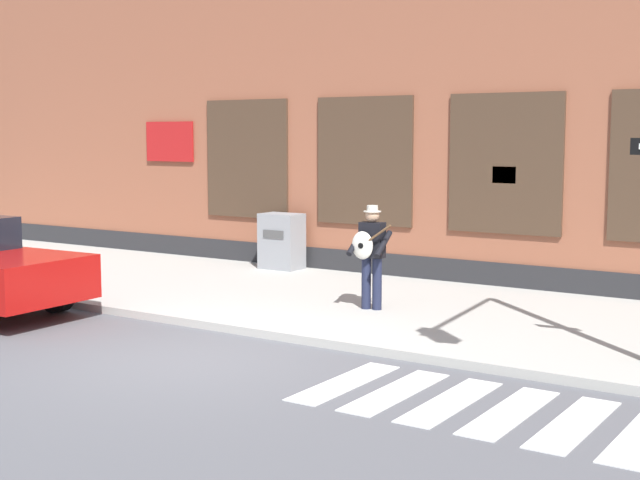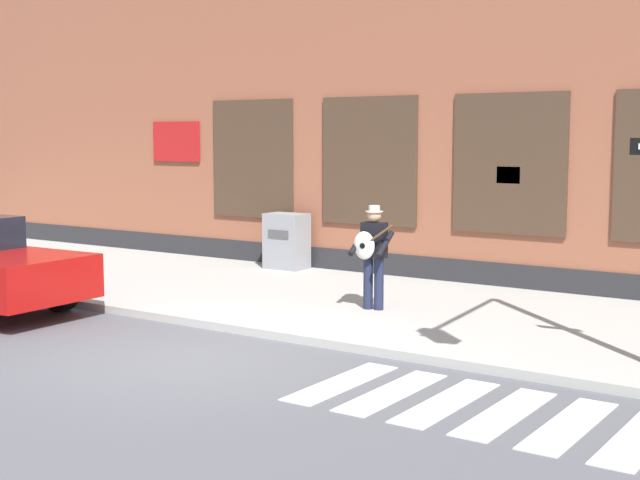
% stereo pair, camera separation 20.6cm
% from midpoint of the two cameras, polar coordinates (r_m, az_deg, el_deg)
% --- Properties ---
extents(ground_plane, '(160.00, 160.00, 0.00)m').
position_cam_midpoint_polar(ground_plane, '(11.60, -7.59, -7.57)').
color(ground_plane, '#56565B').
extents(sidewalk, '(28.00, 5.32, 0.12)m').
position_cam_midpoint_polar(sidewalk, '(14.81, 3.04, -4.15)').
color(sidewalk, '#ADAAA3').
rests_on(sidewalk, ground).
extents(building_backdrop, '(28.00, 4.06, 6.97)m').
position_cam_midpoint_polar(building_backdrop, '(18.69, 10.61, 8.54)').
color(building_backdrop, '#99563D').
rests_on(building_backdrop, ground).
extents(crosswalk, '(5.78, 1.90, 0.01)m').
position_cam_midpoint_polar(crosswalk, '(9.34, 16.30, -11.31)').
color(crosswalk, silver).
rests_on(crosswalk, ground).
extents(busker, '(0.72, 0.55, 1.64)m').
position_cam_midpoint_polar(busker, '(13.94, 3.79, -0.69)').
color(busker, '#1E233D').
rests_on(busker, sidewalk).
extents(utility_box, '(0.84, 0.58, 1.14)m').
position_cam_midpoint_polar(utility_box, '(18.27, -1.83, -0.07)').
color(utility_box, gray).
rests_on(utility_box, sidewalk).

